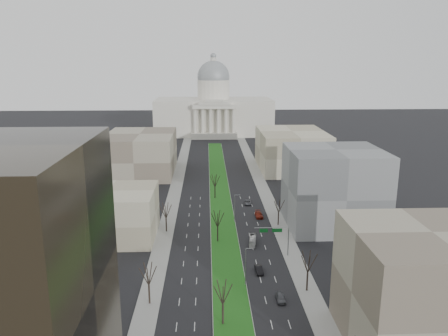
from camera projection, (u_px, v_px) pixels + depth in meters
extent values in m
plane|color=black|center=(220.00, 198.00, 162.71)|extent=(600.00, 600.00, 0.00)
cube|color=#999993|center=(220.00, 199.00, 161.72)|extent=(8.00, 222.00, 0.15)
cube|color=#174C14|center=(220.00, 199.00, 161.70)|extent=(7.70, 221.70, 0.06)
cube|color=gray|center=(168.00, 223.00, 137.78)|extent=(5.00, 330.00, 0.15)
cube|color=gray|center=(278.00, 222.00, 139.11)|extent=(5.00, 330.00, 0.15)
cube|color=beige|center=(214.00, 116.00, 305.34)|extent=(80.00, 40.00, 24.00)
cube|color=beige|center=(214.00, 136.00, 285.43)|extent=(30.00, 6.00, 4.00)
cube|color=beige|center=(214.00, 107.00, 280.87)|extent=(28.00, 5.00, 2.50)
cube|color=beige|center=(214.00, 104.00, 280.39)|extent=(20.00, 5.00, 1.80)
cube|color=beige|center=(214.00, 101.00, 280.01)|extent=(12.00, 5.00, 1.60)
cylinder|color=beige|center=(214.00, 90.00, 301.03)|extent=(22.00, 22.00, 14.00)
sphere|color=gray|center=(213.00, 77.00, 298.87)|extent=(22.00, 22.00, 22.00)
cylinder|color=beige|center=(213.00, 60.00, 296.23)|extent=(4.00, 4.00, 4.00)
sphere|color=gray|center=(213.00, 56.00, 295.51)|extent=(4.00, 4.00, 4.00)
cylinder|color=beige|center=(195.00, 121.00, 282.56)|extent=(2.00, 2.00, 16.00)
cylinder|color=beige|center=(203.00, 121.00, 282.75)|extent=(2.00, 2.00, 16.00)
cylinder|color=beige|center=(210.00, 121.00, 282.94)|extent=(2.00, 2.00, 16.00)
cylinder|color=beige|center=(218.00, 121.00, 283.13)|extent=(2.00, 2.00, 16.00)
cylinder|color=beige|center=(226.00, 121.00, 283.32)|extent=(2.00, 2.00, 16.00)
cylinder|color=beige|center=(233.00, 121.00, 283.51)|extent=(2.00, 2.00, 16.00)
cube|color=tan|center=(110.00, 214.00, 125.82)|extent=(26.00, 22.00, 14.00)
cube|color=#786C5C|center=(425.00, 291.00, 75.97)|extent=(26.00, 24.00, 22.00)
cube|color=slate|center=(334.00, 188.00, 133.97)|extent=(28.00, 26.00, 24.00)
cube|color=#786C5C|center=(141.00, 153.00, 198.02)|extent=(30.00, 40.00, 18.00)
cube|color=tan|center=(291.00, 150.00, 205.54)|extent=(30.00, 40.00, 18.00)
cylinder|color=black|center=(149.00, 295.00, 91.70)|extent=(0.40, 0.40, 4.32)
cylinder|color=black|center=(166.00, 225.00, 130.51)|extent=(0.40, 0.40, 4.22)
cylinder|color=black|center=(307.00, 282.00, 96.87)|extent=(0.40, 0.40, 4.42)
cylinder|color=black|center=(278.00, 219.00, 135.72)|extent=(0.40, 0.40, 4.03)
cylinder|color=black|center=(223.00, 315.00, 84.51)|extent=(0.40, 0.40, 4.32)
cylinder|color=black|center=(218.00, 235.00, 123.32)|extent=(0.40, 0.40, 4.32)
cylinder|color=black|center=(215.00, 193.00, 162.12)|extent=(0.40, 0.40, 4.32)
cylinder|color=gray|center=(246.00, 267.00, 98.72)|extent=(0.20, 0.20, 9.00)
cylinder|color=gray|center=(250.00, 248.00, 97.65)|extent=(1.80, 0.12, 0.12)
cylinder|color=gray|center=(235.00, 209.00, 137.52)|extent=(0.20, 0.20, 9.00)
cylinder|color=gray|center=(237.00, 195.00, 136.45)|extent=(1.80, 0.12, 0.12)
cylinder|color=gray|center=(288.00, 242.00, 113.87)|extent=(0.24, 0.24, 8.00)
cylinder|color=gray|center=(271.00, 228.00, 112.74)|extent=(9.00, 0.18, 0.18)
cube|color=#0C591E|center=(277.00, 230.00, 113.06)|extent=(2.60, 0.08, 1.00)
cube|color=#0C591E|center=(264.00, 231.00, 112.93)|extent=(2.20, 0.08, 1.00)
imported|color=#4C4D53|center=(281.00, 298.00, 93.22)|extent=(1.85, 4.46, 1.51)
imported|color=black|center=(259.00, 269.00, 105.72)|extent=(1.87, 4.71, 1.52)
imported|color=maroon|center=(259.00, 215.00, 143.08)|extent=(2.48, 5.74, 1.65)
imported|color=#53545B|center=(248.00, 202.00, 155.90)|extent=(2.79, 5.10, 1.35)
imported|color=silver|center=(253.00, 240.00, 122.18)|extent=(2.65, 7.33, 2.00)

